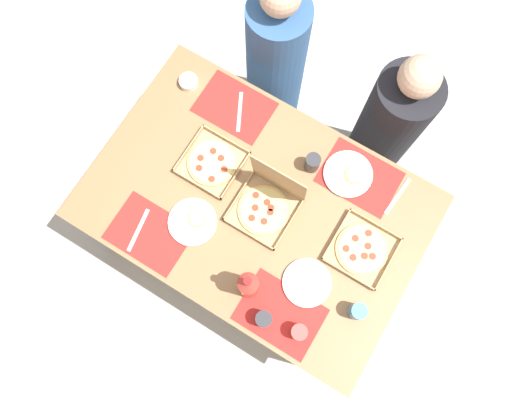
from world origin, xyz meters
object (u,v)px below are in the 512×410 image
(diner_right_seat, at_px, (387,127))
(diner_left_seat, at_px, (276,64))
(pizza_box_center, at_px, (267,204))
(condiment_bowl, at_px, (189,82))
(plate_near_right, at_px, (193,222))
(cup_dark, at_px, (312,163))
(soda_bottle, at_px, (248,285))
(plate_near_left, at_px, (349,174))
(pizza_box_corner_right, at_px, (212,163))
(pizza_box_corner_left, at_px, (362,249))
(cup_spare, at_px, (299,332))
(plate_far_left, at_px, (307,283))
(cup_clear_left, at_px, (263,319))
(cup_clear_right, at_px, (357,311))

(diner_right_seat, bearing_deg, diner_left_seat, 180.00)
(pizza_box_center, bearing_deg, condiment_bowl, 152.51)
(plate_near_right, relative_size, cup_dark, 2.31)
(soda_bottle, height_order, diner_left_seat, diner_left_seat)
(soda_bottle, bearing_deg, plate_near_left, 79.72)
(condiment_bowl, xyz_separation_m, diner_right_seat, (0.95, 0.42, -0.24))
(pizza_box_corner_right, height_order, diner_left_seat, diner_left_seat)
(diner_left_seat, bearing_deg, cup_dark, -45.45)
(plate_near_right, bearing_deg, pizza_box_corner_right, 105.19)
(pizza_box_corner_left, xyz_separation_m, plate_near_left, (-0.22, 0.28, -0.00))
(plate_near_left, bearing_deg, diner_right_seat, 83.16)
(plate_near_left, xyz_separation_m, cup_spare, (0.16, -0.75, 0.03))
(pizza_box_corner_left, height_order, plate_near_left, pizza_box_corner_left)
(plate_near_right, bearing_deg, plate_far_left, 2.85)
(pizza_box_corner_right, distance_m, diner_left_seat, 0.74)
(pizza_box_center, height_order, cup_spare, pizza_box_center)
(diner_right_seat, bearing_deg, cup_clear_left, -92.45)
(condiment_bowl, bearing_deg, diner_right_seat, 23.70)
(pizza_box_corner_left, xyz_separation_m, cup_dark, (-0.39, 0.23, 0.04))
(plate_far_left, xyz_separation_m, diner_right_seat, (-0.03, 0.97, -0.23))
(pizza_box_center, relative_size, cup_spare, 3.51)
(pizza_box_corner_left, relative_size, condiment_bowl, 2.92)
(plate_near_left, height_order, cup_dark, cup_dark)
(plate_far_left, bearing_deg, pizza_box_corner_right, 158.85)
(diner_right_seat, bearing_deg, pizza_box_corner_left, -76.55)
(plate_near_right, relative_size, soda_bottle, 0.70)
(cup_clear_left, xyz_separation_m, condiment_bowl, (-0.90, 0.79, -0.03))
(pizza_box_center, bearing_deg, cup_clear_left, -60.68)
(plate_far_left, distance_m, plate_near_right, 0.59)
(cup_spare, bearing_deg, plate_far_left, 109.50)
(pizza_box_corner_left, bearing_deg, plate_far_left, -118.10)
(pizza_box_corner_right, xyz_separation_m, condiment_bowl, (-0.32, 0.29, 0.01))
(plate_near_left, xyz_separation_m, condiment_bowl, (-0.90, 0.01, 0.01))
(cup_clear_left, bearing_deg, pizza_box_corner_right, 139.58)
(cup_clear_left, xyz_separation_m, diner_left_seat, (-0.64, 1.21, -0.24))
(pizza_box_corner_left, bearing_deg, soda_bottle, -130.27)
(pizza_box_center, relative_size, soda_bottle, 0.96)
(pizza_box_corner_left, distance_m, diner_right_seat, 0.77)
(plate_near_left, bearing_deg, soda_bottle, -100.28)
(plate_near_left, height_order, cup_clear_right, cup_clear_right)
(plate_far_left, bearing_deg, soda_bottle, -143.97)
(pizza_box_center, bearing_deg, cup_dark, 73.81)
(cup_clear_right, distance_m, cup_clear_left, 0.41)
(diner_right_seat, bearing_deg, pizza_box_center, -111.76)
(plate_near_right, xyz_separation_m, diner_left_seat, (-0.14, 1.00, -0.20))
(pizza_box_corner_right, distance_m, condiment_bowl, 0.44)
(pizza_box_corner_left, height_order, diner_left_seat, diner_left_seat)
(cup_clear_left, height_order, diner_right_seat, diner_right_seat)
(plate_near_right, height_order, diner_right_seat, diner_right_seat)
(diner_left_seat, bearing_deg, plate_near_right, -81.88)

